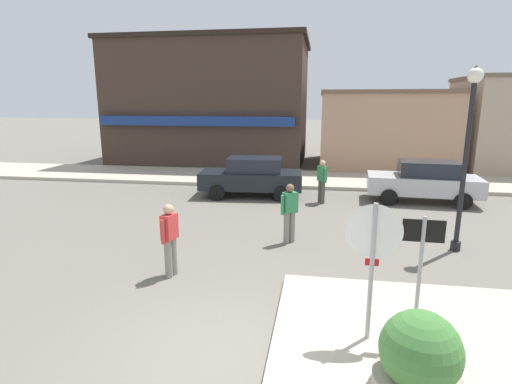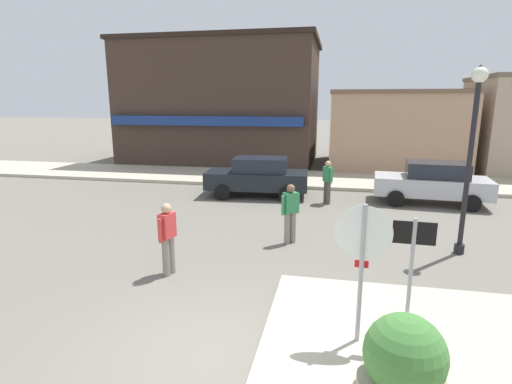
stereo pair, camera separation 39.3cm
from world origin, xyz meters
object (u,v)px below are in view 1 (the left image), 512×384
at_px(parked_car_second, 424,181).
at_px(pedestrian_kerb_side, 322,180).
at_px(stop_sign, 373,254).
at_px(lamp_post, 469,134).
at_px(parked_car_nearest, 252,176).
at_px(pedestrian_crossing_far, 290,211).
at_px(one_way_sign, 420,266).
at_px(planter, 419,362).
at_px(pedestrian_crossing_near, 170,238).

distance_m(parked_car_second, pedestrian_kerb_side, 3.87).
bearing_deg(pedestrian_kerb_side, stop_sign, -85.39).
relative_size(lamp_post, parked_car_second, 1.10).
height_order(stop_sign, parked_car_nearest, stop_sign).
relative_size(pedestrian_crossing_far, pedestrian_kerb_side, 1.00).
height_order(one_way_sign, planter, one_way_sign).
distance_m(parked_car_nearest, pedestrian_crossing_far, 5.53).
xyz_separation_m(one_way_sign, lamp_post, (1.97, 4.47, 1.63)).
height_order(parked_car_nearest, pedestrian_crossing_near, pedestrian_crossing_near).
bearing_deg(pedestrian_kerb_side, parked_car_nearest, 165.88).
bearing_deg(pedestrian_kerb_side, pedestrian_crossing_far, -100.63).
relative_size(planter, parked_car_nearest, 0.30).
height_order(lamp_post, parked_car_nearest, lamp_post).
distance_m(planter, pedestrian_crossing_near, 5.40).
bearing_deg(pedestrian_kerb_side, one_way_sign, -80.82).
distance_m(pedestrian_crossing_near, pedestrian_crossing_far, 3.45).
bearing_deg(parked_car_nearest, pedestrian_crossing_far, -69.79).
distance_m(stop_sign, parked_car_nearest, 10.31).
relative_size(parked_car_second, pedestrian_crossing_near, 2.56).
xyz_separation_m(stop_sign, pedestrian_kerb_side, (-0.72, 8.98, -0.65)).
bearing_deg(parked_car_nearest, stop_sign, -70.24).
bearing_deg(planter, parked_car_second, 76.68).
relative_size(parked_car_second, pedestrian_kerb_side, 2.56).
distance_m(lamp_post, parked_car_second, 5.62).
relative_size(planter, pedestrian_kerb_side, 0.76).
distance_m(lamp_post, pedestrian_crossing_near, 7.41).
bearing_deg(planter, stop_sign, 113.55).
distance_m(pedestrian_crossing_far, pedestrian_kerb_side, 4.57).
xyz_separation_m(one_way_sign, pedestrian_crossing_far, (-2.28, 4.38, -0.46)).
xyz_separation_m(parked_car_second, pedestrian_kerb_side, (-3.79, -0.78, 0.06)).
distance_m(parked_car_second, pedestrian_crossing_far, 7.02).
bearing_deg(pedestrian_crossing_far, pedestrian_crossing_near, -133.22).
bearing_deg(pedestrian_kerb_side, parked_car_second, 11.63).
distance_m(stop_sign, planter, 1.55).
height_order(lamp_post, pedestrian_crossing_far, lamp_post).
height_order(planter, parked_car_nearest, parked_car_nearest).
relative_size(stop_sign, one_way_sign, 1.10).
distance_m(planter, pedestrian_crossing_far, 5.98).
distance_m(planter, parked_car_second, 11.18).
bearing_deg(parked_car_nearest, planter, -69.84).
xyz_separation_m(one_way_sign, pedestrian_kerb_side, (-1.43, 8.87, -0.46)).
xyz_separation_m(lamp_post, pedestrian_kerb_side, (-3.40, 4.40, -2.09)).
bearing_deg(planter, pedestrian_kerb_side, 96.83).
xyz_separation_m(parked_car_nearest, pedestrian_crossing_far, (1.91, -5.19, 0.06)).
height_order(one_way_sign, pedestrian_kerb_side, one_way_sign).
xyz_separation_m(parked_car_nearest, parked_car_second, (6.54, 0.09, 0.00)).
bearing_deg(stop_sign, pedestrian_kerb_side, 94.61).
height_order(planter, pedestrian_kerb_side, pedestrian_kerb_side).
xyz_separation_m(parked_car_nearest, pedestrian_crossing_near, (-0.46, -7.71, 0.06)).
bearing_deg(parked_car_nearest, pedestrian_crossing_near, -93.39).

